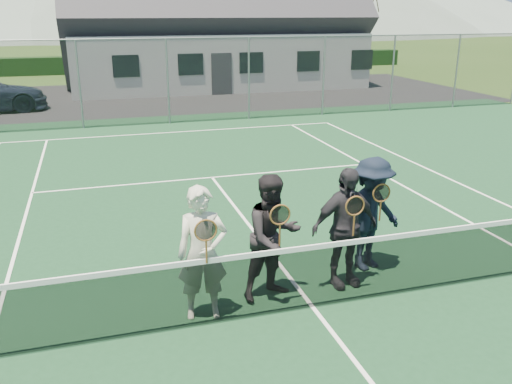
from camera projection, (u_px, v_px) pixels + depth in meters
ground at (150, 98)px, 25.58m from camera, size 220.00×220.00×0.00m
court_surface at (313, 308)px, 7.43m from camera, size 30.00×30.00×0.02m
tarmac_carpark at (61, 102)px, 24.48m from camera, size 40.00×12.00×0.01m
hedge_row at (129, 64)px, 36.30m from camera, size 40.00×1.20×1.10m
court_markings at (313, 307)px, 7.42m from camera, size 11.03×23.83×0.01m
tennis_net at (314, 274)px, 7.26m from camera, size 11.68×0.08×1.10m
perimeter_fence at (168, 81)px, 19.20m from camera, size 30.07×0.07×3.02m
clubhouse at (212, 9)px, 29.05m from camera, size 15.60×8.20×7.70m
player_a at (202, 254)px, 6.96m from camera, size 0.70×0.53×1.80m
player_b at (273, 237)px, 7.46m from camera, size 1.02×0.89×1.80m
player_c at (345, 228)px, 7.79m from camera, size 1.09×0.55×1.80m
player_d at (371, 214)px, 8.32m from camera, size 1.31×1.00×1.80m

